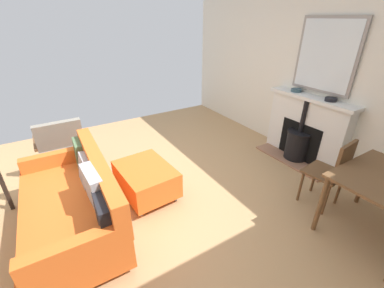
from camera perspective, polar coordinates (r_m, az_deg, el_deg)
name	(u,v)px	position (r m, az deg, el deg)	size (l,w,h in m)	color
ground_plane	(137,199)	(3.37, -12.41, -12.31)	(5.78, 5.56, 0.01)	tan
wall_left	(303,66)	(4.47, 24.15, 15.93)	(0.12, 5.56, 2.81)	silver
fireplace	(304,132)	(4.35, 24.30, 2.49)	(0.52, 1.37, 1.05)	#93664C
mirror_over_mantel	(326,56)	(4.15, 28.42, 17.38)	(0.04, 0.91, 1.02)	gray
mantel_bowl_near	(296,90)	(4.34, 22.82, 11.36)	(0.16, 0.16, 0.05)	#334C56
mantel_bowl_far	(331,99)	(4.04, 29.27, 8.97)	(0.16, 0.16, 0.05)	black
sofa	(75,203)	(2.95, -25.19, -12.19)	(0.89, 1.72, 0.83)	#B2B2B7
ottoman	(146,179)	(3.27, -10.51, -7.81)	(0.65, 0.84, 0.42)	#B2B2B7
armchair_accent	(61,141)	(4.13, -27.95, 0.62)	(0.68, 0.60, 0.84)	brown
dining_chair_near_fireplace	(333,170)	(3.31, 29.65, -5.16)	(0.44, 0.44, 0.90)	brown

